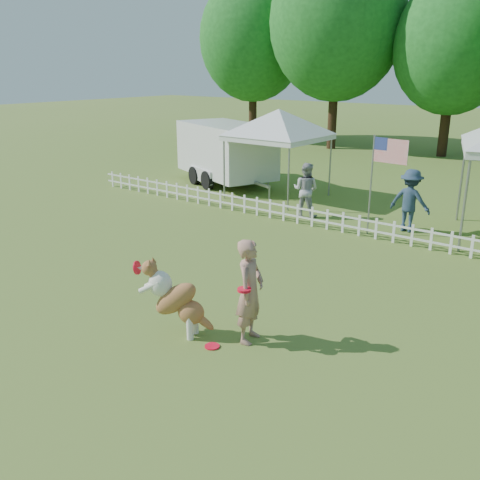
% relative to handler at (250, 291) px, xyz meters
% --- Properties ---
extents(ground, '(120.00, 120.00, 0.00)m').
position_rel_handler_xyz_m(ground, '(-0.91, -0.37, -0.91)').
color(ground, '#4F6E23').
rests_on(ground, ground).
extents(picket_fence, '(22.00, 0.08, 0.60)m').
position_rel_handler_xyz_m(picket_fence, '(-0.91, 6.63, -0.61)').
color(picket_fence, white).
rests_on(picket_fence, ground).
extents(handler, '(0.58, 0.75, 1.81)m').
position_rel_handler_xyz_m(handler, '(0.00, 0.00, 0.00)').
color(handler, '#AA7766').
rests_on(handler, ground).
extents(dog, '(1.36, 0.85, 1.34)m').
position_rel_handler_xyz_m(dog, '(-1.13, -0.60, -0.24)').
color(dog, brown).
rests_on(dog, ground).
extents(frisbee_on_turf, '(0.34, 0.34, 0.02)m').
position_rel_handler_xyz_m(frisbee_on_turf, '(-0.35, -0.59, -0.90)').
color(frisbee_on_turf, red).
rests_on(frisbee_on_turf, ground).
extents(canopy_tent_left, '(2.98, 2.98, 3.05)m').
position_rel_handler_xyz_m(canopy_tent_left, '(-5.58, 9.14, 0.62)').
color(canopy_tent_left, silver).
rests_on(canopy_tent_left, ground).
extents(cargo_trailer, '(6.04, 4.31, 2.43)m').
position_rel_handler_xyz_m(cargo_trailer, '(-8.52, 9.82, 0.31)').
color(cargo_trailer, silver).
rests_on(cargo_trailer, ground).
extents(flag_pole, '(1.07, 0.22, 2.76)m').
position_rel_handler_xyz_m(flag_pole, '(-1.07, 6.99, 0.47)').
color(flag_pole, gray).
rests_on(flag_pole, ground).
extents(spectator_a, '(0.92, 0.77, 1.70)m').
position_rel_handler_xyz_m(spectator_a, '(-3.43, 7.50, -0.06)').
color(spectator_a, '#A1A0A6').
rests_on(spectator_a, ground).
extents(spectator_b, '(1.17, 0.68, 1.79)m').
position_rel_handler_xyz_m(spectator_b, '(-0.26, 7.91, -0.01)').
color(spectator_b, '#253950').
rests_on(spectator_b, ground).
extents(tree_far_left, '(6.60, 6.60, 11.00)m').
position_rel_handler_xyz_m(tree_far_left, '(-15.91, 21.63, 4.59)').
color(tree_far_left, '#18571B').
rests_on(tree_far_left, ground).
extents(tree_left, '(7.40, 7.40, 12.00)m').
position_rel_handler_xyz_m(tree_left, '(-9.91, 21.13, 5.09)').
color(tree_left, '#18571B').
rests_on(tree_left, ground).
extents(tree_center_left, '(6.00, 6.00, 9.80)m').
position_rel_handler_xyz_m(tree_center_left, '(-3.91, 22.13, 3.99)').
color(tree_center_left, '#18571B').
rests_on(tree_center_left, ground).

